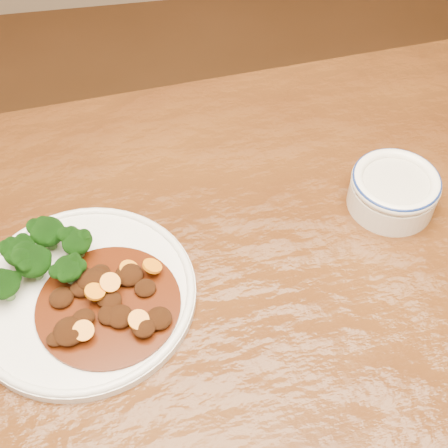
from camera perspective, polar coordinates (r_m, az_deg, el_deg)
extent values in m
cube|color=#512A0E|center=(0.79, 4.15, -7.98)|extent=(1.58, 1.04, 0.04)
cylinder|color=white|center=(0.79, -12.68, -6.37)|extent=(0.27, 0.27, 0.01)
torus|color=white|center=(0.78, -12.76, -6.12)|extent=(0.27, 0.27, 0.01)
cylinder|color=#558545|center=(0.80, -16.71, -4.23)|extent=(0.01, 0.01, 0.02)
ellipsoid|color=black|center=(0.78, -17.07, -3.27)|extent=(0.04, 0.04, 0.04)
cylinder|color=#558545|center=(0.79, -13.79, -4.83)|extent=(0.01, 0.01, 0.02)
ellipsoid|color=black|center=(0.77, -14.06, -3.98)|extent=(0.04, 0.04, 0.03)
cylinder|color=#558545|center=(0.82, -17.79, -3.31)|extent=(0.01, 0.01, 0.02)
ellipsoid|color=black|center=(0.80, -18.15, -2.39)|extent=(0.04, 0.04, 0.03)
cylinder|color=#558545|center=(0.81, -13.08, -2.53)|extent=(0.01, 0.01, 0.02)
ellipsoid|color=black|center=(0.79, -13.33, -1.65)|extent=(0.04, 0.04, 0.03)
cylinder|color=#558545|center=(0.83, -15.50, -1.64)|extent=(0.01, 0.01, 0.02)
ellipsoid|color=black|center=(0.81, -15.82, -0.68)|extent=(0.04, 0.04, 0.03)
cylinder|color=#558545|center=(0.79, -19.08, -6.02)|extent=(0.01, 0.01, 0.02)
ellipsoid|color=black|center=(0.78, -19.45, -5.18)|extent=(0.04, 0.04, 0.03)
cylinder|color=#401406|center=(0.76, -10.51, -7.29)|extent=(0.17, 0.17, 0.00)
ellipsoid|color=black|center=(0.74, -13.80, -9.60)|extent=(0.03, 0.03, 0.01)
ellipsoid|color=black|center=(0.74, -12.69, -8.32)|extent=(0.03, 0.02, 0.01)
ellipsoid|color=black|center=(0.75, -10.47, -8.15)|extent=(0.03, 0.03, 0.01)
ellipsoid|color=black|center=(0.74, -15.10, -10.09)|extent=(0.02, 0.02, 0.01)
ellipsoid|color=black|center=(0.76, -7.22, -5.83)|extent=(0.03, 0.03, 0.01)
ellipsoid|color=black|center=(0.75, -10.25, -6.90)|extent=(0.02, 0.03, 0.01)
ellipsoid|color=black|center=(0.77, -14.65, -6.54)|extent=(0.03, 0.03, 0.01)
ellipsoid|color=black|center=(0.78, -11.26, -4.40)|extent=(0.03, 0.02, 0.01)
ellipsoid|color=black|center=(0.73, -5.97, -8.57)|extent=(0.03, 0.03, 0.02)
ellipsoid|color=black|center=(0.78, -12.79, -4.36)|extent=(0.02, 0.02, 0.01)
ellipsoid|color=black|center=(0.73, -7.35, -9.29)|extent=(0.03, 0.03, 0.01)
ellipsoid|color=black|center=(0.76, -10.79, -6.87)|extent=(0.02, 0.02, 0.01)
ellipsoid|color=black|center=(0.77, -8.68, -4.61)|extent=(0.03, 0.03, 0.02)
ellipsoid|color=black|center=(0.74, -9.50, -8.34)|extent=(0.03, 0.03, 0.02)
ellipsoid|color=black|center=(0.77, -12.85, -5.73)|extent=(0.03, 0.03, 0.01)
ellipsoid|color=black|center=(0.74, -13.97, -9.50)|extent=(0.04, 0.04, 0.02)
ellipsoid|color=black|center=(0.77, -11.84, -5.03)|extent=(0.04, 0.03, 0.02)
cylinder|color=orange|center=(0.77, -8.69, -4.10)|extent=(0.03, 0.03, 0.02)
cylinder|color=orange|center=(0.77, -6.58, -3.84)|extent=(0.03, 0.03, 0.02)
cylinder|color=orange|center=(0.75, -11.73, -6.08)|extent=(0.03, 0.03, 0.01)
cylinder|color=orange|center=(0.72, -7.82, -8.68)|extent=(0.03, 0.03, 0.01)
cylinder|color=orange|center=(0.73, -12.73, -9.48)|extent=(0.03, 0.03, 0.02)
cylinder|color=orange|center=(0.75, -10.37, -5.28)|extent=(0.03, 0.03, 0.02)
cylinder|color=white|center=(0.88, 15.11, 2.57)|extent=(0.12, 0.12, 0.04)
cylinder|color=beige|center=(0.87, 15.42, 3.61)|extent=(0.09, 0.09, 0.01)
torus|color=white|center=(0.86, 15.47, 3.79)|extent=(0.12, 0.12, 0.02)
torus|color=navy|center=(0.86, 15.53, 3.97)|extent=(0.12, 0.12, 0.01)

